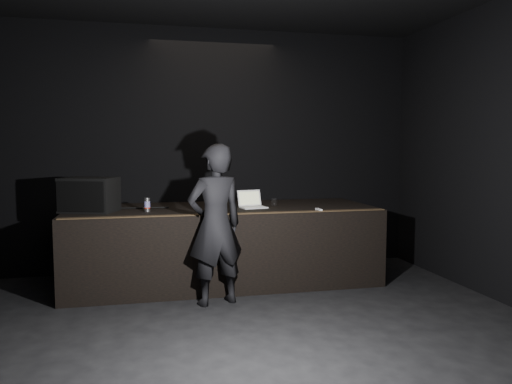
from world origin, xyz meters
The scene contains 11 objects.
ground centered at (0.00, 0.00, 0.00)m, with size 7.00×7.00×0.00m, color black.
room_walls centered at (0.00, 0.00, 2.02)m, with size 6.10×7.10×3.52m.
stage_riser centered at (0.00, 2.73, 0.50)m, with size 4.00×1.50×1.00m, color black.
riser_lip centered at (0.00, 2.02, 1.01)m, with size 3.92×0.10×0.01m, color brown.
stage_monitor centered at (-1.67, 2.61, 1.21)m, with size 0.75×0.65×0.42m.
cable centered at (-1.21, 2.81, 1.01)m, with size 0.02×0.02×1.03m, color black.
laptop centered at (0.37, 2.60, 1.06)m, with size 0.37×0.35×0.22m.
beer_can centered at (-0.98, 2.46, 1.09)m, with size 0.07×0.07×0.17m.
plastic_cup centered at (0.72, 2.75, 1.05)m, with size 0.08×0.08×0.10m, color white.
wii_remote centered at (1.12, 2.08, 1.01)m, with size 0.04×0.16×0.03m, color white.
person centered at (-0.23, 1.78, 0.92)m, with size 0.67×0.44×1.83m, color black.
Camera 1 is at (-1.01, -3.78, 1.80)m, focal length 35.00 mm.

